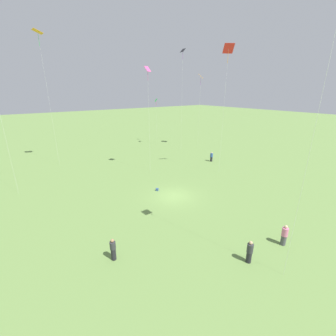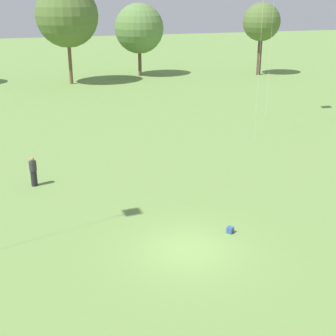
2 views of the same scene
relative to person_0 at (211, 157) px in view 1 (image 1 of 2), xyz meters
name	(u,v)px [view 1 (image 1 of 2)]	position (x,y,z in m)	size (l,w,h in m)	color
ground_plane	(174,196)	(-6.80, 13.26, -0.79)	(240.00, 240.00, 0.00)	#6B8E47
person_0	(211,157)	(0.00, 0.00, 0.00)	(0.62, 0.62, 1.63)	#232328
person_1	(113,250)	(-12.27, 22.94, 0.05)	(0.53, 0.53, 1.71)	#232328
person_3	(284,235)	(-18.58, 11.57, 0.06)	(0.58, 0.58, 1.75)	#4C4C51
person_4	(250,252)	(-18.13, 15.39, 0.06)	(0.56, 0.56, 1.74)	#232328
kite_0	(148,75)	(2.04, 10.92, 12.57)	(0.85, 1.01, 14.43)	#E54C99
kite_1	(156,102)	(17.46, -0.44, 8.18)	(0.84, 0.64, 9.74)	green
kite_2	(201,78)	(8.57, -4.94, 12.81)	(1.50, 1.53, 14.43)	orange
kite_4	(38,37)	(13.43, 21.26, 17.57)	(1.38, 1.30, 19.26)	orange
kite_5	(183,57)	(9.29, -0.95, 16.31)	(0.91, 0.68, 18.49)	black
kite_7	(228,53)	(-4.42, 3.05, 15.11)	(1.35, 1.52, 16.91)	red
picnic_bag_0	(157,190)	(-4.39, 13.98, -0.65)	(0.39, 0.38, 0.28)	#33518C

